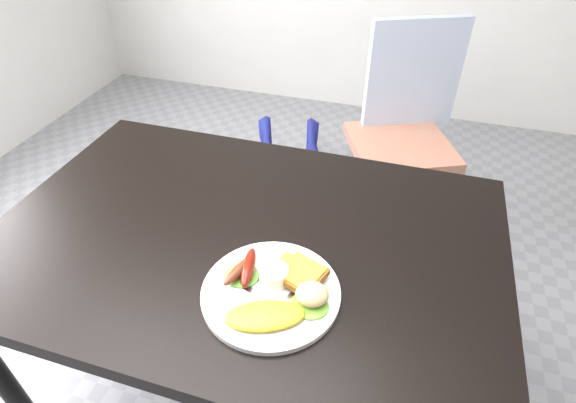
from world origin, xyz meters
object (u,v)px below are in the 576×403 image
at_px(plate, 271,292).
at_px(dining_table, 246,239).
at_px(dining_chair, 400,147).
at_px(person, 292,100).

bearing_deg(plate, dining_table, 126.69).
distance_m(dining_table, plate, 0.20).
bearing_deg(plate, dining_chair, 80.75).
distance_m(dining_table, dining_chair, 1.09).
bearing_deg(dining_chair, dining_table, -131.39).
distance_m(dining_chair, person, 0.56).
bearing_deg(dining_chair, plate, -123.63).
bearing_deg(plate, person, 103.85).
height_order(dining_chair, person, person).
height_order(dining_table, dining_chair, dining_table).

